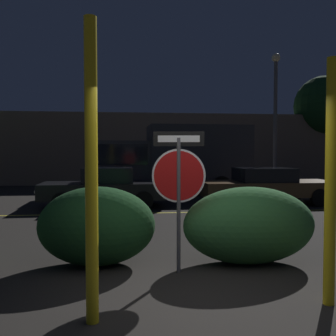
{
  "coord_description": "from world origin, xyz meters",
  "views": [
    {
      "loc": [
        -0.93,
        -4.32,
        1.82
      ],
      "look_at": [
        -0.05,
        3.46,
        1.5
      ],
      "focal_mm": 40.0,
      "sensor_mm": 36.0,
      "label": 1
    }
  ],
  "objects": [
    {
      "name": "hedge_bush_3",
      "position": [
        1.07,
        1.57,
        0.63
      ],
      "size": [
        2.19,
        1.12,
        1.26
      ],
      "primitive_type": "ellipsoid",
      "color": "#2D6633",
      "rests_on": "ground_plane"
    },
    {
      "name": "yellow_pole_right",
      "position": [
        1.48,
        -0.15,
        1.47
      ],
      "size": [
        0.13,
        0.13,
        2.93
      ],
      "primitive_type": "cylinder",
      "color": "yellow",
      "rests_on": "ground_plane"
    },
    {
      "name": "passing_car_2",
      "position": [
        -1.64,
        8.33,
        0.67
      ],
      "size": [
        4.23,
        1.96,
        1.32
      ],
      "rotation": [
        0.0,
        0.0,
        1.59
      ],
      "color": "black",
      "rests_on": "ground_plane"
    },
    {
      "name": "tree_0",
      "position": [
        11.17,
        17.48,
        4.69
      ],
      "size": [
        3.62,
        3.62,
        6.52
      ],
      "color": "#422D1E",
      "rests_on": "ground_plane"
    },
    {
      "name": "yellow_pole_left",
      "position": [
        -1.3,
        -0.32,
        1.62
      ],
      "size": [
        0.14,
        0.14,
        3.23
      ],
      "primitive_type": "cylinder",
      "color": "yellow",
      "rests_on": "ground_plane"
    },
    {
      "name": "hedge_bush_2",
      "position": [
        -1.4,
        1.75,
        0.64
      ],
      "size": [
        1.88,
        1.19,
        1.27
      ],
      "primitive_type": "ellipsoid",
      "color": "#19421E",
      "rests_on": "ground_plane"
    },
    {
      "name": "delivery_truck",
      "position": [
        0.94,
        12.06,
        1.6
      ],
      "size": [
        7.17,
        2.51,
        3.02
      ],
      "rotation": [
        0.0,
        0.0,
        1.6
      ],
      "color": "#2D2D33",
      "rests_on": "ground_plane"
    },
    {
      "name": "ground_plane",
      "position": [
        0.0,
        0.0,
        0.0
      ],
      "size": [
        260.0,
        260.0,
        0.0
      ],
      "primitive_type": "plane",
      "color": "black"
    },
    {
      "name": "road_center_stripe",
      "position": [
        0.0,
        6.88,
        0.0
      ],
      "size": [
        43.19,
        0.12,
        0.01
      ],
      "primitive_type": "cube",
      "color": "gold",
      "rests_on": "ground_plane"
    },
    {
      "name": "stop_sign",
      "position": [
        -0.14,
        1.25,
        1.47
      ],
      "size": [
        0.8,
        0.14,
        2.14
      ],
      "rotation": [
        0.0,
        0.0,
        -0.15
      ],
      "color": "#4C4C51",
      "rests_on": "ground_plane"
    },
    {
      "name": "street_lamp",
      "position": [
        5.67,
        11.71,
        3.7
      ],
      "size": [
        0.37,
        0.37,
        6.2
      ],
      "color": "#4C4C51",
      "rests_on": "ground_plane"
    },
    {
      "name": "building_backdrop",
      "position": [
        0.78,
        18.87,
        2.06
      ],
      "size": [
        30.28,
        3.67,
        4.11
      ],
      "primitive_type": "cube",
      "color": "#6B5B4C",
      "rests_on": "ground_plane"
    },
    {
      "name": "passing_car_3",
      "position": [
        4.06,
        8.5,
        0.66
      ],
      "size": [
        4.88,
        2.02,
        1.28
      ],
      "rotation": [
        0.0,
        0.0,
        -1.56
      ],
      "color": "brown",
      "rests_on": "ground_plane"
    }
  ]
}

